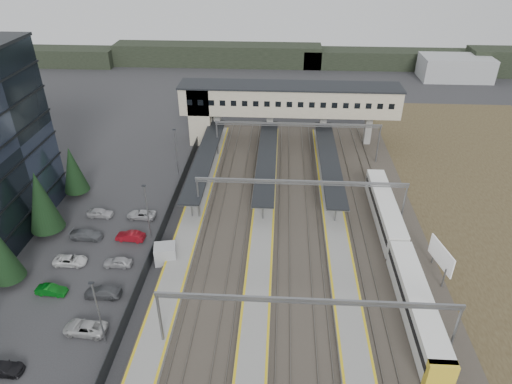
# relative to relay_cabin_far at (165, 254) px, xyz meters

# --- Properties ---
(ground) EXTENTS (220.00, 220.00, 0.00)m
(ground) POSITION_rel_relay_cabin_far_xyz_m (4.76, -5.01, -1.20)
(ground) COLOR #2B2B2D
(ground) RESTS_ON ground
(car_park) EXTENTS (10.61, 44.50, 1.28)m
(car_park) POSITION_rel_relay_cabin_far_xyz_m (-8.62, -10.78, -0.60)
(car_park) COLOR silver
(car_park) RESTS_ON ground
(lampposts) EXTENTS (0.50, 53.25, 8.07)m
(lampposts) POSITION_rel_relay_cabin_far_xyz_m (-3.24, -3.76, 3.13)
(lampposts) COLOR slate
(lampposts) RESTS_ON ground
(fence) EXTENTS (0.08, 90.00, 2.00)m
(fence) POSITION_rel_relay_cabin_far_xyz_m (-1.74, -0.01, -0.20)
(fence) COLOR #26282B
(fence) RESTS_ON ground
(relay_cabin_far) EXTENTS (3.02, 2.68, 2.41)m
(relay_cabin_far) POSITION_rel_relay_cabin_far_xyz_m (0.00, 0.00, 0.00)
(relay_cabin_far) COLOR #9D9FA2
(relay_cabin_far) RESTS_ON ground
(rail_corridor) EXTENTS (34.00, 90.00, 0.92)m
(rail_corridor) POSITION_rel_relay_cabin_far_xyz_m (14.09, -0.01, -0.91)
(rail_corridor) COLOR #37322A
(rail_corridor) RESTS_ON ground
(canopies) EXTENTS (23.10, 30.00, 3.28)m
(canopies) POSITION_rel_relay_cabin_far_xyz_m (11.76, 21.99, 2.72)
(canopies) COLOR black
(canopies) RESTS_ON ground
(footbridge) EXTENTS (40.40, 6.40, 11.20)m
(footbridge) POSITION_rel_relay_cabin_far_xyz_m (12.46, 36.99, 6.73)
(footbridge) COLOR tan
(footbridge) RESTS_ON ground
(gantries) EXTENTS (28.40, 62.28, 7.17)m
(gantries) POSITION_rel_relay_cabin_far_xyz_m (16.76, -2.01, 4.79)
(gantries) COLOR slate
(gantries) RESTS_ON ground
(train) EXTENTS (2.63, 36.52, 3.31)m
(train) POSITION_rel_relay_cabin_far_xyz_m (28.76, 1.09, 0.68)
(train) COLOR white
(train) RESTS_ON ground
(billboard) EXTENTS (1.26, 5.20, 4.37)m
(billboard) POSITION_rel_relay_cabin_far_xyz_m (33.13, -0.69, 1.68)
(billboard) COLOR slate
(billboard) RESTS_ON ground
(treeline_far) EXTENTS (170.00, 19.00, 7.00)m
(treeline_far) POSITION_rel_relay_cabin_far_xyz_m (28.56, 87.27, 1.75)
(treeline_far) COLOR black
(treeline_far) RESTS_ON ground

